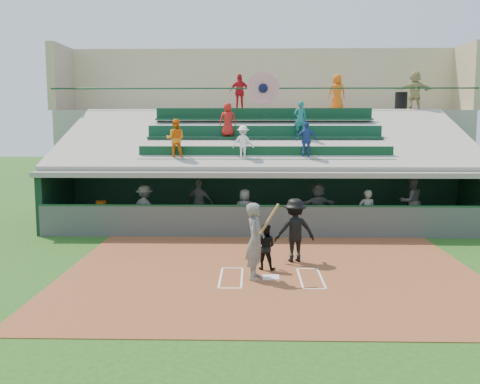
{
  "coord_description": "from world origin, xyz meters",
  "views": [
    {
      "loc": [
        -0.48,
        -13.39,
        3.98
      ],
      "look_at": [
        -0.88,
        3.5,
        1.8
      ],
      "focal_mm": 40.0,
      "sensor_mm": 36.0,
      "label": 1
    }
  ],
  "objects_px": {
    "home_plate": "(271,277)",
    "water_cooler": "(101,206)",
    "batter_at_plate": "(255,241)",
    "catcher": "(265,247)",
    "trash_bin": "(401,101)",
    "white_table": "(103,220)"
  },
  "relations": [
    {
      "from": "home_plate",
      "to": "water_cooler",
      "type": "distance_m",
      "value": 8.68
    },
    {
      "from": "trash_bin",
      "to": "white_table",
      "type": "bearing_deg",
      "value": -151.25
    },
    {
      "from": "water_cooler",
      "to": "trash_bin",
      "type": "relative_size",
      "value": 0.43
    },
    {
      "from": "water_cooler",
      "to": "trash_bin",
      "type": "xyz_separation_m",
      "value": [
        12.84,
        6.97,
        4.1
      ]
    },
    {
      "from": "catcher",
      "to": "white_table",
      "type": "bearing_deg",
      "value": -27.01
    },
    {
      "from": "batter_at_plate",
      "to": "catcher",
      "type": "bearing_deg",
      "value": 73.52
    },
    {
      "from": "home_plate",
      "to": "trash_bin",
      "type": "height_order",
      "value": "trash_bin"
    },
    {
      "from": "white_table",
      "to": "trash_bin",
      "type": "bearing_deg",
      "value": 30.29
    },
    {
      "from": "catcher",
      "to": "water_cooler",
      "type": "xyz_separation_m",
      "value": [
        -5.98,
        5.26,
        0.29
      ]
    },
    {
      "from": "home_plate",
      "to": "batter_at_plate",
      "type": "xyz_separation_m",
      "value": [
        -0.4,
        -0.07,
        0.97
      ]
    },
    {
      "from": "home_plate",
      "to": "trash_bin",
      "type": "bearing_deg",
      "value": 62.73
    },
    {
      "from": "water_cooler",
      "to": "catcher",
      "type": "bearing_deg",
      "value": -41.37
    },
    {
      "from": "home_plate",
      "to": "catcher",
      "type": "bearing_deg",
      "value": 99.49
    },
    {
      "from": "home_plate",
      "to": "white_table",
      "type": "bearing_deg",
      "value": 135.04
    },
    {
      "from": "water_cooler",
      "to": "trash_bin",
      "type": "bearing_deg",
      "value": 28.48
    },
    {
      "from": "batter_at_plate",
      "to": "trash_bin",
      "type": "distance_m",
      "value": 15.48
    },
    {
      "from": "batter_at_plate",
      "to": "water_cooler",
      "type": "height_order",
      "value": "batter_at_plate"
    },
    {
      "from": "batter_at_plate",
      "to": "trash_bin",
      "type": "relative_size",
      "value": 2.24
    },
    {
      "from": "white_table",
      "to": "water_cooler",
      "type": "xyz_separation_m",
      "value": [
        -0.06,
        0.04,
        0.54
      ]
    },
    {
      "from": "catcher",
      "to": "trash_bin",
      "type": "relative_size",
      "value": 1.43
    },
    {
      "from": "home_plate",
      "to": "white_table",
      "type": "relative_size",
      "value": 0.53
    },
    {
      "from": "home_plate",
      "to": "water_cooler",
      "type": "bearing_deg",
      "value": 135.12
    }
  ]
}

